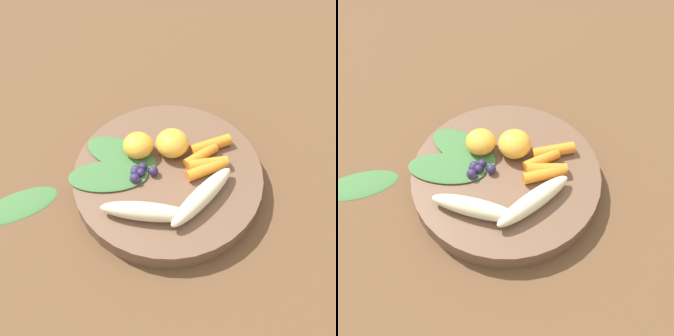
% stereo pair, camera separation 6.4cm
% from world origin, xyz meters
% --- Properties ---
extents(ground_plane, '(2.40, 2.40, 0.00)m').
position_xyz_m(ground_plane, '(0.00, 0.00, 0.00)').
color(ground_plane, brown).
extents(bowl, '(0.28, 0.28, 0.03)m').
position_xyz_m(bowl, '(0.00, 0.00, 0.02)').
color(bowl, brown).
rests_on(bowl, ground_plane).
extents(banana_peeled_left, '(0.13, 0.05, 0.03)m').
position_xyz_m(banana_peeled_left, '(0.02, 0.07, 0.04)').
color(banana_peeled_left, beige).
rests_on(banana_peeled_left, bowl).
extents(banana_peeled_right, '(0.08, 0.13, 0.03)m').
position_xyz_m(banana_peeled_right, '(0.08, 0.01, 0.04)').
color(banana_peeled_right, beige).
rests_on(banana_peeled_right, bowl).
extents(orange_segment_near, '(0.05, 0.05, 0.03)m').
position_xyz_m(orange_segment_near, '(-0.01, -0.06, 0.05)').
color(orange_segment_near, '#F4A833').
rests_on(orange_segment_near, bowl).
extents(orange_segment_far, '(0.05, 0.05, 0.04)m').
position_xyz_m(orange_segment_far, '(-0.04, -0.02, 0.05)').
color(orange_segment_far, '#F4A833').
rests_on(orange_segment_far, bowl).
extents(carrot_front, '(0.06, 0.05, 0.02)m').
position_xyz_m(carrot_front, '(-0.03, 0.05, 0.04)').
color(carrot_front, orange).
rests_on(carrot_front, bowl).
extents(carrot_mid_left, '(0.05, 0.06, 0.02)m').
position_xyz_m(carrot_mid_left, '(-0.04, 0.05, 0.04)').
color(carrot_mid_left, orange).
rests_on(carrot_mid_left, bowl).
extents(carrot_mid_right, '(0.06, 0.04, 0.02)m').
position_xyz_m(carrot_mid_right, '(-0.05, 0.03, 0.04)').
color(carrot_mid_right, orange).
rests_on(carrot_mid_right, bowl).
extents(carrot_rear, '(0.06, 0.05, 0.02)m').
position_xyz_m(carrot_rear, '(-0.07, 0.03, 0.04)').
color(carrot_rear, orange).
rests_on(carrot_rear, bowl).
extents(blueberry_pile, '(0.04, 0.04, 0.01)m').
position_xyz_m(blueberry_pile, '(0.03, -0.03, 0.04)').
color(blueberry_pile, '#2D234C').
rests_on(blueberry_pile, bowl).
extents(kale_leaf_left, '(0.07, 0.12, 0.01)m').
position_xyz_m(kale_leaf_left, '(0.01, -0.08, 0.03)').
color(kale_leaf_left, '#3D7038').
rests_on(kale_leaf_left, bowl).
extents(kale_leaf_right, '(0.11, 0.13, 0.01)m').
position_xyz_m(kale_leaf_right, '(0.05, -0.07, 0.03)').
color(kale_leaf_right, '#3D7038').
rests_on(kale_leaf_right, bowl).
extents(kale_leaf_stray, '(0.13, 0.11, 0.01)m').
position_xyz_m(kale_leaf_stray, '(0.15, -0.17, 0.00)').
color(kale_leaf_stray, '#3D7038').
rests_on(kale_leaf_stray, ground_plane).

